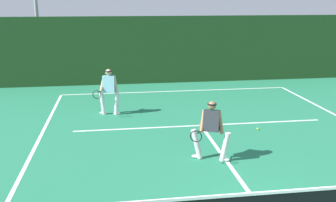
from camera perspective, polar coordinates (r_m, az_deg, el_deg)
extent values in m
cube|color=white|center=(17.12, 1.23, 1.49)|extent=(9.96, 0.10, 0.01)
cube|color=white|center=(12.55, 4.90, -3.62)|extent=(8.12, 0.10, 0.01)
cube|color=white|center=(9.74, 9.12, -9.38)|extent=(0.10, 6.40, 0.01)
cube|color=white|center=(6.64, 17.84, -12.58)|extent=(10.74, 0.03, 0.05)
cylinder|color=silver|center=(9.81, 8.45, -6.72)|extent=(0.30, 0.23, 0.79)
cylinder|color=silver|center=(9.91, 4.29, -6.37)|extent=(0.35, 0.26, 0.78)
ellipsoid|color=white|center=(9.94, 8.38, -8.56)|extent=(0.28, 0.20, 0.09)
ellipsoid|color=white|center=(10.04, 4.25, -8.19)|extent=(0.28, 0.20, 0.09)
cube|color=#2D3338|center=(9.64, 6.47, -2.90)|extent=(0.49, 0.45, 0.58)
cylinder|color=#9E704C|center=(9.62, 7.78, -3.14)|extent=(0.21, 0.16, 0.60)
cylinder|color=#9E704C|center=(9.68, 5.17, -2.94)|extent=(0.27, 0.46, 0.51)
sphere|color=#9E704C|center=(9.53, 6.54, -0.66)|extent=(0.21, 0.21, 0.21)
cylinder|color=black|center=(9.52, 6.55, -0.45)|extent=(0.30, 0.30, 0.04)
cylinder|color=black|center=(9.52, 4.57, -4.56)|extent=(0.13, 0.25, 0.03)
torus|color=black|center=(9.20, 4.17, -5.24)|extent=(0.28, 0.14, 0.29)
cylinder|color=silver|center=(13.69, -7.62, -0.34)|extent=(0.23, 0.19, 0.83)
cylinder|color=silver|center=(13.80, -9.65, -0.30)|extent=(0.25, 0.19, 0.83)
ellipsoid|color=white|center=(13.78, -7.57, -1.80)|extent=(0.28, 0.16, 0.09)
ellipsoid|color=white|center=(13.90, -9.59, -1.74)|extent=(0.28, 0.16, 0.09)
cube|color=#8CCCE0|center=(13.57, -8.76, 2.52)|extent=(0.47, 0.36, 0.59)
cylinder|color=tan|center=(13.53, -7.78, 2.40)|extent=(0.19, 0.13, 0.63)
cylinder|color=tan|center=(13.64, -9.71, 2.42)|extent=(0.22, 0.56, 0.46)
sphere|color=tan|center=(13.49, -8.83, 4.23)|extent=(0.22, 0.22, 0.22)
cylinder|color=black|center=(13.49, -8.83, 4.39)|extent=(0.28, 0.28, 0.04)
cylinder|color=black|center=(13.46, -10.13, 1.28)|extent=(0.09, 0.26, 0.03)
torus|color=black|center=(13.14, -10.50, 0.93)|extent=(0.29, 0.09, 0.29)
sphere|color=#D1E033|center=(12.41, 13.16, -4.04)|extent=(0.07, 0.07, 0.07)
cube|color=#1E401C|center=(18.63, 0.31, 7.59)|extent=(20.99, 0.12, 3.20)
cylinder|color=#9EA39E|center=(20.17, -18.95, 12.94)|extent=(0.18, 0.18, 7.11)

